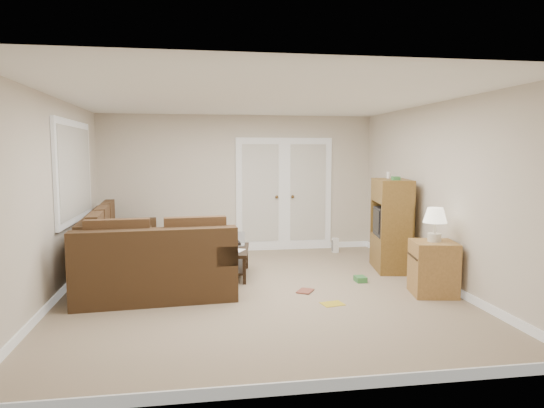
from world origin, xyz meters
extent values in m
plane|color=gray|center=(0.00, 0.00, 0.00)|extent=(5.50, 5.50, 0.00)
cube|color=white|center=(0.00, 0.00, 2.50)|extent=(5.00, 5.50, 0.02)
cube|color=beige|center=(-2.50, 0.00, 1.25)|extent=(0.02, 5.50, 2.50)
cube|color=beige|center=(2.50, 0.00, 1.25)|extent=(0.02, 5.50, 2.50)
cube|color=beige|center=(0.00, 2.75, 1.25)|extent=(5.00, 0.02, 2.50)
cube|color=beige|center=(0.00, -2.75, 1.25)|extent=(5.00, 0.02, 2.50)
cube|color=silver|center=(0.40, 2.72, 1.02)|extent=(0.90, 0.04, 2.13)
cube|color=silver|center=(1.30, 2.72, 1.02)|extent=(0.90, 0.04, 2.13)
cube|color=silver|center=(0.40, 2.69, 1.07)|extent=(0.68, 0.02, 1.80)
cube|color=silver|center=(1.30, 2.69, 1.07)|extent=(0.68, 0.02, 1.80)
cube|color=silver|center=(-2.47, 1.00, 1.55)|extent=(0.04, 1.92, 1.42)
cube|color=silver|center=(-2.44, 1.00, 1.55)|extent=(0.02, 1.74, 1.24)
cube|color=#402B18|center=(-1.87, 1.20, 0.23)|extent=(1.15, 2.55, 0.45)
cube|color=#402B18|center=(-2.23, 1.17, 0.69)|extent=(0.44, 2.50, 0.47)
cube|color=#402B18|center=(-1.95, 2.31, 0.57)|extent=(0.99, 0.33, 0.24)
cube|color=#503620|center=(-1.79, 1.20, 0.52)|extent=(0.82, 2.42, 0.13)
cube|color=#402B18|center=(-1.30, -0.01, 0.23)|extent=(2.01, 1.11, 0.45)
cube|color=#402B18|center=(-1.27, -0.36, 0.69)|extent=(1.96, 0.40, 0.47)
cube|color=#402B18|center=(-0.46, 0.05, 0.57)|extent=(0.33, 0.99, 0.24)
cube|color=#503620|center=(-1.31, 0.08, 0.52)|extent=(1.88, 0.78, 0.13)
cube|color=black|center=(-0.46, 0.05, 0.71)|extent=(0.41, 0.89, 0.03)
cube|color=red|center=(-0.47, 0.29, 0.73)|extent=(0.35, 0.15, 0.02)
cube|color=black|center=(-0.29, 0.87, 0.39)|extent=(0.63, 1.06, 0.05)
cube|color=black|center=(-0.29, 0.87, 0.14)|extent=(0.55, 0.98, 0.03)
cylinder|color=white|center=(-0.38, 0.84, 0.48)|extent=(0.08, 0.08, 0.15)
cylinder|color=red|center=(-0.38, 0.84, 0.62)|extent=(0.01, 0.01, 0.13)
cube|color=#374CB2|center=(-0.31, 0.60, 0.45)|extent=(0.21, 0.14, 0.08)
cube|color=white|center=(-0.30, 0.78, 0.41)|extent=(0.40, 0.59, 0.00)
cube|color=brown|center=(2.20, 0.89, 0.26)|extent=(0.63, 0.95, 0.53)
cube|color=brown|center=(2.20, 0.89, 1.23)|extent=(0.63, 0.95, 0.35)
cube|color=black|center=(2.18, 0.90, 0.75)|extent=(0.51, 0.59, 0.44)
cube|color=black|center=(1.97, 0.93, 0.77)|extent=(0.09, 0.45, 0.35)
cube|color=#397E3E|center=(2.16, 0.68, 1.44)|extent=(0.13, 0.17, 0.05)
cylinder|color=white|center=(2.25, 1.15, 1.46)|extent=(0.06, 0.06, 0.11)
cube|color=#A4763C|center=(2.20, -0.48, 0.34)|extent=(0.62, 0.62, 0.69)
cylinder|color=beige|center=(2.20, -0.48, 0.74)|extent=(0.17, 0.17, 0.11)
cylinder|color=beige|center=(2.20, -0.48, 0.87)|extent=(0.03, 0.03, 0.15)
cone|color=white|center=(2.20, -0.48, 1.03)|extent=(0.30, 0.30, 0.19)
cube|color=white|center=(1.72, 2.28, 0.13)|extent=(0.11, 0.10, 0.26)
cube|color=gold|center=(0.82, -0.67, 0.00)|extent=(0.30, 0.25, 0.01)
cube|color=#397E3E|center=(1.49, 0.26, 0.04)|extent=(0.15, 0.19, 0.08)
imported|color=brown|center=(0.53, -0.06, 0.01)|extent=(0.28, 0.30, 0.02)
camera|label=1|loc=(-0.79, -6.15, 1.81)|focal=32.00mm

